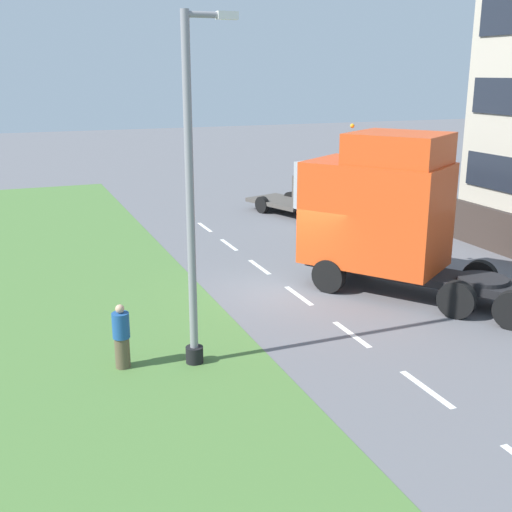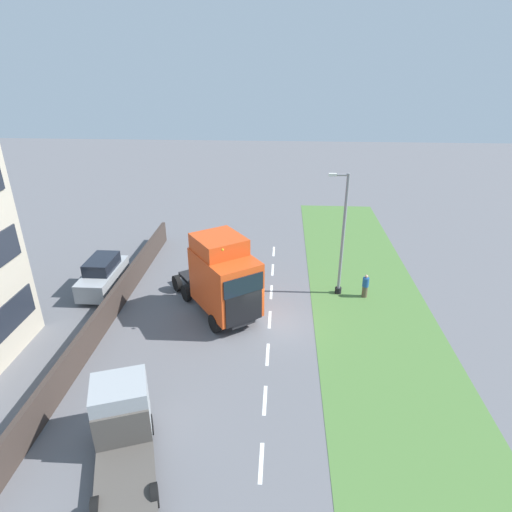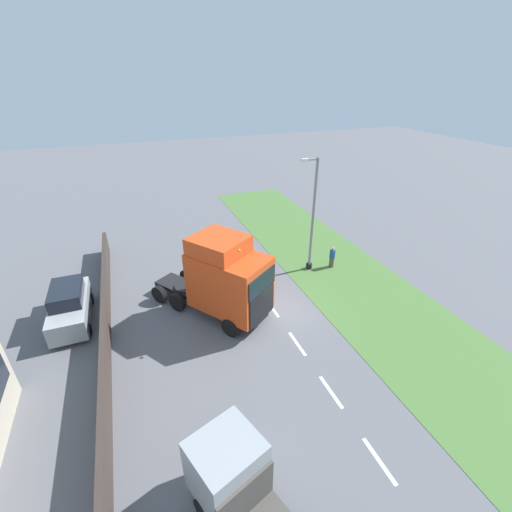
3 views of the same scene
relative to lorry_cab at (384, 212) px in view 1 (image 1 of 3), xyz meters
name	(u,v)px [view 1 (image 1 of 3)]	position (x,y,z in m)	size (l,w,h in m)	color
ground_plane	(289,289)	(-2.67, 1.02, -2.43)	(120.00, 120.00, 0.00)	slate
grass_verge	(94,314)	(-8.67, 1.02, -2.43)	(7.00, 44.00, 0.01)	#4C7538
lane_markings	(299,296)	(-2.67, 0.32, -2.43)	(0.16, 21.00, 0.00)	white
lorry_cab	(384,212)	(0.00, 0.00, 0.00)	(6.20, 7.27, 4.97)	black
flatbed_truck	(317,189)	(2.54, 9.51, -1.02)	(3.62, 5.59, 2.70)	#999EA3
lamp_post	(193,216)	(-6.87, -3.01, 1.07)	(1.32, 0.41, 7.74)	black
pedestrian	(122,337)	(-8.52, -2.65, -1.69)	(0.39, 0.39, 1.54)	brown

